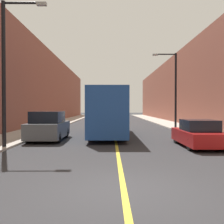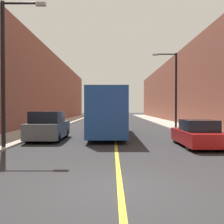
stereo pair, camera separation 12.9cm
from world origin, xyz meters
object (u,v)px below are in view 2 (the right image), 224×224
at_px(car_right_near, 197,135).
at_px(street_lamp_right, 174,86).
at_px(bus, 108,112).
at_px(parked_suv_left, 48,127).
at_px(street_lamp_left, 6,65).

bearing_deg(car_right_near, street_lamp_right, 83.39).
relative_size(bus, street_lamp_right, 1.55).
xyz_separation_m(bus, street_lamp_right, (6.14, 4.59, 2.35)).
bearing_deg(bus, parked_suv_left, -141.37).
bearing_deg(street_lamp_left, bus, 52.17).
xyz_separation_m(parked_suv_left, street_lamp_right, (9.98, 7.66, 3.29)).
xyz_separation_m(parked_suv_left, car_right_near, (8.75, -2.94, -0.20)).
relative_size(bus, car_right_near, 2.56).
distance_m(car_right_near, street_lamp_left, 10.68).
height_order(car_right_near, street_lamp_left, street_lamp_left).
relative_size(parked_suv_left, street_lamp_right, 0.64).
distance_m(bus, street_lamp_right, 8.02).
distance_m(parked_suv_left, street_lamp_left, 5.08).
distance_m(bus, car_right_near, 7.85).
bearing_deg(parked_suv_left, bus, 38.63).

